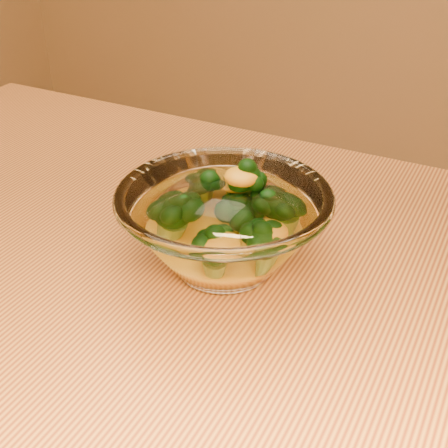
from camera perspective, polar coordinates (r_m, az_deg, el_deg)
The scene contains 4 objects.
table at distance 0.61m, azimuth -1.54°, elevation -16.28°, with size 1.20×0.80×0.75m.
glass_bowl at distance 0.58m, azimuth -0.00°, elevation -0.36°, with size 0.20×0.20×0.09m.
cheese_sauce at distance 0.59m, azimuth -0.00°, elevation -1.91°, with size 0.11×0.11×0.03m, color orange.
broccoli_heap at distance 0.58m, azimuth 0.62°, elevation 0.97°, with size 0.13×0.12×0.08m.
Camera 1 is at (0.20, -0.36, 1.10)m, focal length 50.00 mm.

